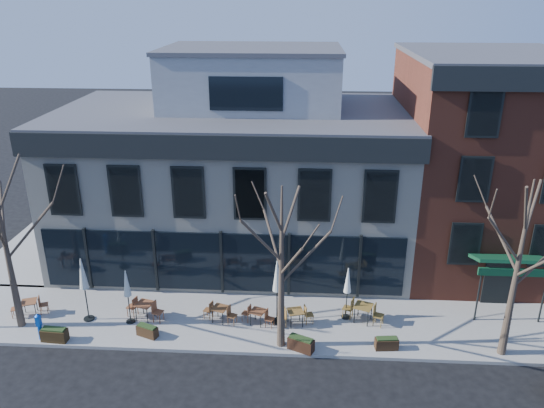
{
  "coord_description": "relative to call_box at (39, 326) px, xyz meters",
  "views": [
    {
      "loc": [
        3.75,
        -22.28,
        13.75
      ],
      "look_at": [
        2.27,
        2.0,
        4.12
      ],
      "focal_mm": 35.0,
      "sensor_mm": 36.0,
      "label": 1
    }
  ],
  "objects": [
    {
      "name": "ground",
      "position": [
        7.16,
        4.12,
        -0.81
      ],
      "size": [
        120.0,
        120.0,
        0.0
      ],
      "primitive_type": "plane",
      "color": "black",
      "rests_on": "ground"
    },
    {
      "name": "sidewalk_front",
      "position": [
        10.41,
        1.97,
        -0.73
      ],
      "size": [
        33.5,
        4.7,
        0.15
      ],
      "primitive_type": "cube",
      "color": "gray",
      "rests_on": "ground"
    },
    {
      "name": "sidewalk_side",
      "position": [
        -4.09,
        10.12,
        -0.73
      ],
      "size": [
        4.5,
        12.0,
        0.15
      ],
      "primitive_type": "cube",
      "color": "gray",
      "rests_on": "ground"
    },
    {
      "name": "corner_building",
      "position": [
        7.24,
        9.19,
        3.92
      ],
      "size": [
        18.39,
        10.39,
        11.1
      ],
      "color": "beige",
      "rests_on": "ground"
    },
    {
      "name": "red_brick_building",
      "position": [
        20.16,
        9.1,
        4.83
      ],
      "size": [
        8.2,
        11.78,
        11.18
      ],
      "color": "brown",
      "rests_on": "ground"
    },
    {
      "name": "tree_corner",
      "position": [
        -1.32,
        0.91,
        3.44
      ],
      "size": [
        3.93,
        3.98,
        7.92
      ],
      "color": "#382B21",
      "rests_on": "sidewalk_front"
    },
    {
      "name": "tree_mid",
      "position": [
        10.17,
        0.21,
        2.99
      ],
      "size": [
        3.5,
        3.55,
        7.04
      ],
      "color": "#382B21",
      "rests_on": "sidewalk_front"
    },
    {
      "name": "tree_right",
      "position": [
        19.17,
        0.21,
        3.21
      ],
      "size": [
        3.72,
        3.77,
        7.48
      ],
      "color": "#382B21",
      "rests_on": "sidewalk_front"
    },
    {
      "name": "call_box",
      "position": [
        0.0,
        0.0,
        0.0
      ],
      "size": [
        0.25,
        0.25,
        1.24
      ],
      "color": "#0D44B3",
      "rests_on": "sidewalk_front"
    },
    {
      "name": "cafe_set_0",
      "position": [
        -1.34,
        1.76,
        -0.22
      ],
      "size": [
        1.64,
        0.93,
        0.84
      ],
      "color": "brown",
      "rests_on": "sidewalk_front"
    },
    {
      "name": "cafe_set_1",
      "position": [
        3.98,
        1.78,
        -0.17
      ],
      "size": [
        1.85,
        0.93,
        0.95
      ],
      "color": "brown",
      "rests_on": "sidewalk_front"
    },
    {
      "name": "cafe_set_2",
      "position": [
        7.38,
        1.78,
        -0.22
      ],
      "size": [
        1.65,
        0.91,
        0.85
      ],
      "color": "brown",
      "rests_on": "sidewalk_front"
    },
    {
      "name": "cafe_set_3",
      "position": [
        9.08,
        1.67,
        -0.24
      ],
      "size": [
        1.57,
        0.89,
        0.81
      ],
      "color": "brown",
      "rests_on": "sidewalk_front"
    },
    {
      "name": "cafe_set_4",
      "position": [
        10.73,
        1.7,
        -0.21
      ],
      "size": [
        1.7,
        0.86,
        0.87
      ],
      "color": "brown",
      "rests_on": "sidewalk_front"
    },
    {
      "name": "cafe_set_5",
      "position": [
        13.73,
        2.15,
        -0.15
      ],
      "size": [
        1.92,
        1.14,
        0.99
      ],
      "color": "brown",
      "rests_on": "sidewalk_front"
    },
    {
      "name": "umbrella_0",
      "position": [
        1.46,
        1.55,
        1.5
      ],
      "size": [
        0.49,
        0.49,
        3.05
      ],
      "color": "black",
      "rests_on": "sidewalk_front"
    },
    {
      "name": "umbrella_1",
      "position": [
        3.4,
        1.46,
        1.17
      ],
      "size": [
        0.41,
        0.41,
        2.58
      ],
      "color": "black",
      "rests_on": "sidewalk_front"
    },
    {
      "name": "umbrella_3",
      "position": [
        9.91,
        1.86,
        1.5
      ],
      "size": [
        0.49,
        0.49,
        3.06
      ],
      "color": "black",
      "rests_on": "sidewalk_front"
    },
    {
      "name": "umbrella_4",
      "position": [
        13.0,
        2.39,
        1.12
      ],
      "size": [
        0.4,
        0.4,
        2.52
      ],
      "color": "black",
      "rests_on": "sidewalk_front"
    },
    {
      "name": "planter_0",
      "position": [
        0.64,
        -0.08,
        -0.36
      ],
      "size": [
        1.11,
        0.5,
        0.61
      ],
      "color": "#332411",
      "rests_on": "sidewalk_front"
    },
    {
      "name": "planter_1",
      "position": [
        4.44,
        0.48,
        -0.4
      ],
      "size": [
        0.99,
        0.69,
        0.52
      ],
      "color": "black",
      "rests_on": "sidewalk_front"
    },
    {
      "name": "planter_2",
      "position": [
        11.0,
        -0.08,
        -0.36
      ],
      "size": [
        1.15,
        0.83,
        0.6
      ],
      "color": "#311B10",
      "rests_on": "sidewalk_front"
    },
    {
      "name": "planter_3",
      "position": [
        14.51,
        0.21,
        -0.39
      ],
      "size": [
        0.98,
        0.48,
        0.53
      ],
      "color": "#301E10",
      "rests_on": "sidewalk_front"
    }
  ]
}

